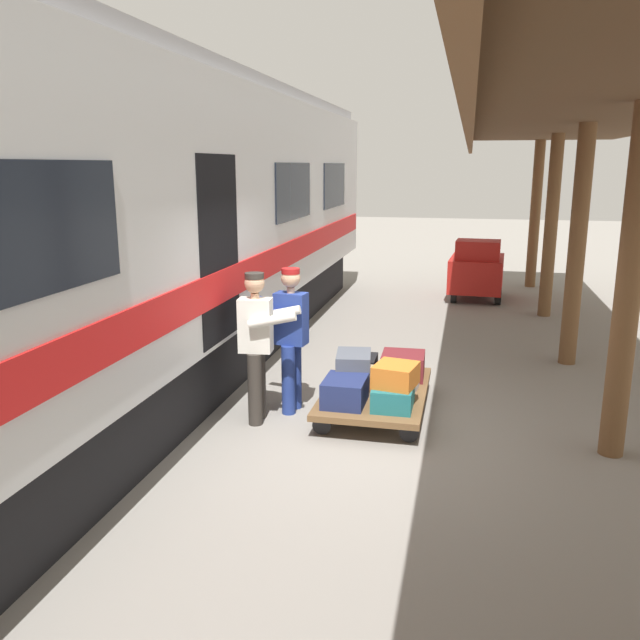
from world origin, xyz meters
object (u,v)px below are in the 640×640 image
suitcase_black_hardshell (361,365)px  suitcase_slate_roller (354,361)px  suitcase_navy_fabric (345,391)px  suitcase_teal_softside (393,397)px  suitcase_gray_aluminum (398,384)px  suitcase_maroon_trunk (403,365)px  suitcase_orange_carryall (396,375)px  train_car (94,236)px  luggage_cart (375,393)px  porter_by_door (258,342)px  porter_in_overalls (290,335)px  suitcase_tan_vintage (353,378)px  baggage_tug (477,270)px

suitcase_black_hardshell → suitcase_slate_roller: 0.61m
suitcase_navy_fabric → suitcase_teal_softside: (-0.53, 0.00, -0.02)m
suitcase_gray_aluminum → suitcase_black_hardshell: (0.53, -0.54, 0.02)m
suitcase_maroon_trunk → suitcase_orange_carryall: 1.07m
train_car → suitcase_navy_fabric: size_ratio=31.07×
luggage_cart → porter_by_door: size_ratio=1.15×
suitcase_gray_aluminum → suitcase_black_hardshell: 0.75m
suitcase_black_hardshell → suitcase_orange_carryall: (-0.55, 1.05, 0.25)m
porter_in_overalls → suitcase_tan_vintage: bearing=-166.5°
suitcase_navy_fabric → suitcase_gray_aluminum: (-0.53, -0.54, -0.05)m
suitcase_slate_roller → suitcase_orange_carryall: 0.73m
train_car → suitcase_teal_softside: 3.78m
suitcase_tan_vintage → porter_in_overalls: size_ratio=0.26×
baggage_tug → porter_in_overalls: bearing=73.4°
suitcase_gray_aluminum → suitcase_slate_roller: (0.52, 0.03, 0.24)m
suitcase_black_hardshell → porter_by_door: bearing=48.5°
suitcase_black_hardshell → suitcase_gray_aluminum: bearing=134.4°
luggage_cart → suitcase_gray_aluminum: (-0.26, -0.00, 0.13)m
suitcase_maroon_trunk → suitcase_teal_softside: (0.00, 1.08, -0.03)m
suitcase_navy_fabric → suitcase_orange_carryall: suitcase_orange_carryall is taller
suitcase_slate_roller → porter_in_overalls: porter_in_overalls is taller
suitcase_orange_carryall → suitcase_maroon_trunk: bearing=-88.9°
suitcase_tan_vintage → suitcase_slate_roller: (-0.00, 0.03, 0.22)m
porter_in_overalls → baggage_tug: size_ratio=0.96×
suitcase_slate_roller → suitcase_orange_carryall: bearing=138.4°
porter_in_overalls → porter_by_door: 0.47m
suitcase_slate_roller → porter_by_door: size_ratio=0.32×
suitcase_gray_aluminum → suitcase_slate_roller: 0.58m
suitcase_orange_carryall → suitcase_navy_fabric: bearing=2.8°
luggage_cart → suitcase_slate_roller: suitcase_slate_roller is taller
suitcase_tan_vintage → suitcase_black_hardshell: suitcase_tan_vintage is taller
suitcase_navy_fabric → suitcase_gray_aluminum: bearing=-134.4°
porter_by_door → suitcase_navy_fabric: bearing=-178.0°
train_car → suitcase_tan_vintage: (-2.87, -0.62, -1.67)m
suitcase_gray_aluminum → suitcase_slate_roller: size_ratio=0.88×
porter_in_overalls → baggage_tug: porter_in_overalls is taller
porter_by_door → porter_in_overalls: bearing=-122.8°
luggage_cart → suitcase_navy_fabric: size_ratio=3.45×
suitcase_gray_aluminum → suitcase_orange_carryall: suitcase_orange_carryall is taller
porter_in_overalls → suitcase_maroon_trunk: bearing=-150.4°
train_car → suitcase_navy_fabric: bearing=-178.3°
luggage_cart → porter_by_door: bearing=24.7°
suitcase_navy_fabric → suitcase_black_hardshell: size_ratio=1.20×
train_car → suitcase_teal_softside: size_ratio=33.39×
luggage_cart → suitcase_tan_vintage: bearing=-0.0°
suitcase_tan_vintage → suitcase_gray_aluminum: suitcase_tan_vintage is taller
suitcase_maroon_trunk → suitcase_black_hardshell: bearing=0.0°
suitcase_teal_softside → suitcase_gray_aluminum: size_ratio=1.11×
suitcase_tan_vintage → suitcase_teal_softside: (-0.53, 0.54, 0.00)m
porter_in_overalls → luggage_cart: bearing=-170.0°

